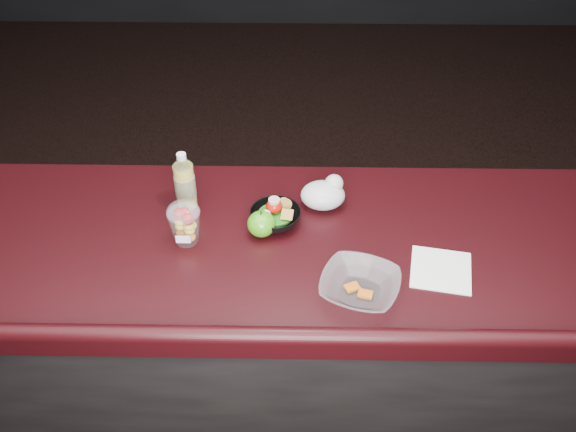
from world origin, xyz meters
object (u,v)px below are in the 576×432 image
(takeout_bowl, at_px, (360,286))
(green_apple, at_px, (261,224))
(lemonade_bottle, at_px, (185,184))
(snack_bowl, at_px, (275,216))
(fruit_cup, at_px, (185,222))

(takeout_bowl, bearing_deg, green_apple, 139.76)
(lemonade_bottle, height_order, green_apple, lemonade_bottle)
(lemonade_bottle, xyz_separation_m, snack_bowl, (0.27, -0.08, -0.05))
(lemonade_bottle, bearing_deg, green_apple, -28.78)
(fruit_cup, bearing_deg, snack_bowl, 17.31)
(lemonade_bottle, distance_m, green_apple, 0.27)
(lemonade_bottle, relative_size, snack_bowl, 1.04)
(takeout_bowl, bearing_deg, fruit_cup, 157.93)
(fruit_cup, distance_m, takeout_bowl, 0.52)
(green_apple, xyz_separation_m, takeout_bowl, (0.27, -0.22, -0.01))
(fruit_cup, relative_size, green_apple, 1.57)
(green_apple, distance_m, takeout_bowl, 0.35)
(snack_bowl, height_order, takeout_bowl, snack_bowl)
(green_apple, bearing_deg, lemonade_bottle, 151.22)
(green_apple, distance_m, snack_bowl, 0.06)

